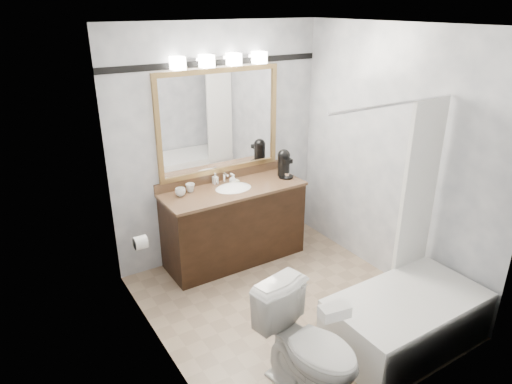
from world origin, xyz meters
The scene contains 15 objects.
room centered at (0.00, 0.00, 1.25)m, with size 2.42×2.62×2.52m.
vanity centered at (0.00, 1.02, 0.44)m, with size 1.53×0.58×0.97m.
mirror centered at (0.00, 1.28, 1.50)m, with size 1.40×0.04×1.10m.
vanity_light_bar centered at (0.00, 1.23, 2.13)m, with size 1.02×0.14×0.12m.
accent_stripe centered at (0.00, 1.29, 2.10)m, with size 2.40×0.01×0.06m, color black.
bathtub centered at (0.55, -0.90, 0.28)m, with size 1.30×0.75×1.96m.
tp_roll centered at (-1.14, 0.66, 0.70)m, with size 0.12×0.12×0.11m, color white.
toilet centered at (-0.47, -0.90, 0.40)m, with size 0.45×0.79×0.80m, color white.
tissue_box centered at (-0.47, -1.12, 0.84)m, with size 0.19×0.11×0.08m, color white.
coffee_maker centered at (0.65, 1.02, 1.01)m, with size 0.16×0.20×0.31m.
cup_left centered at (-0.55, 1.12, 0.89)m, with size 0.10×0.10×0.08m, color white.
cup_right centered at (-0.42, 1.17, 0.89)m, with size 0.09×0.09×0.09m, color white.
soap_bottle_a centered at (-0.10, 1.23, 0.91)m, with size 0.05×0.05×0.12m, color white.
soap_bottle_b centered at (0.07, 1.15, 0.90)m, with size 0.07×0.07×0.09m, color white.
soap_bar centered at (0.08, 1.13, 0.86)m, with size 0.09×0.06×0.03m, color beige.
Camera 1 is at (-2.15, -2.87, 2.65)m, focal length 32.00 mm.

